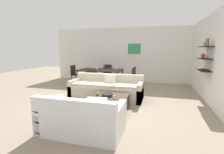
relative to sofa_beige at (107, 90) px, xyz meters
The scene contains 20 objects.
ground_plane 0.45m from the sofa_beige, 74.37° to the right, with size 18.00×18.00×0.00m, color gray.
back_wall_unit 3.39m from the sofa_beige, 82.96° to the left, with size 8.40×0.09×2.70m.
right_wall_shelf_unit 3.31m from the sofa_beige, ahead, with size 0.34×8.20×2.70m.
sofa_beige is the anchor object (origin of this frame).
loveseat_white 2.42m from the sofa_beige, 83.75° to the right, with size 1.59×0.90×0.78m.
coffee_table 1.20m from the sofa_beige, 72.48° to the right, with size 1.06×1.05×0.38m.
decorative_bowl 1.14m from the sofa_beige, 71.67° to the right, with size 0.29×0.29×0.07m.
candle_jar 1.34m from the sofa_beige, 63.92° to the right, with size 0.06×0.06×0.08m, color silver.
apple_on_coffee_table 1.08m from the sofa_beige, 85.80° to the right, with size 0.08×0.08×0.08m, color #669E2D.
dining_table 1.95m from the sofa_beige, 115.81° to the left, with size 1.91×1.01×0.75m.
dining_chair_right_far 2.03m from the sofa_beige, 74.64° to the left, with size 0.44×0.44×0.88m.
dining_chair_right_near 1.59m from the sofa_beige, 70.26° to the left, with size 0.44×0.44×0.88m.
dining_chair_foot 1.17m from the sofa_beige, 135.97° to the left, with size 0.44×0.44×0.88m.
dining_chair_left_far 2.94m from the sofa_beige, 138.46° to the left, with size 0.44×0.44×0.88m.
dining_chair_head 2.76m from the sofa_beige, 107.52° to the left, with size 0.44×0.44×0.88m.
wine_glass_left_far 2.46m from the sofa_beige, 129.77° to the left, with size 0.08×0.08×0.16m.
wine_glass_right_near 1.70m from the sofa_beige, 94.58° to the left, with size 0.08×0.08×0.17m.
wine_glass_head 2.39m from the sofa_beige, 111.00° to the left, with size 0.07×0.07×0.17m.
wine_glass_foot 1.62m from the sofa_beige, 123.18° to the left, with size 0.06×0.06×0.16m.
wine_glass_right_far 1.94m from the sofa_beige, 93.96° to the left, with size 0.08×0.08×0.19m.
Camera 1 is at (1.58, -4.89, 1.62)m, focal length 26.95 mm.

